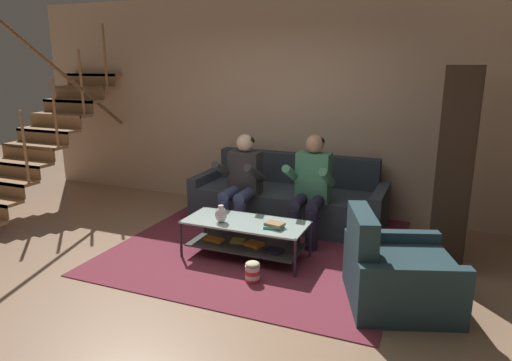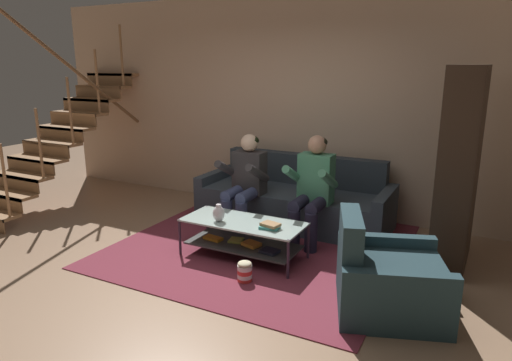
% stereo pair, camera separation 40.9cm
% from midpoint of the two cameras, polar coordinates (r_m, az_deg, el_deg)
% --- Properties ---
extents(ground, '(16.80, 16.80, 0.00)m').
position_cam_midpoint_polar(ground, '(4.47, -3.49, -12.13)').
color(ground, '#9B795C').
extents(back_partition, '(8.40, 0.12, 2.90)m').
position_cam_midpoint_polar(back_partition, '(6.26, 8.08, 9.28)').
color(back_partition, '#CFAE91').
rests_on(back_partition, ground).
extents(staircase_run, '(0.94, 2.63, 2.76)m').
position_cam_midpoint_polar(staircase_run, '(7.06, -21.94, 5.58)').
color(staircase_run, '#A5764D').
rests_on(staircase_run, ground).
extents(couch, '(2.43, 0.91, 0.84)m').
position_cam_midpoint_polar(couch, '(5.87, 6.85, -2.60)').
color(couch, '#333E47').
rests_on(couch, ground).
extents(person_seated_left, '(0.50, 0.58, 1.18)m').
position_cam_midpoint_polar(person_seated_left, '(5.47, 0.75, 0.14)').
color(person_seated_left, '#3B4267').
rests_on(person_seated_left, ground).
extents(person_seated_right, '(0.50, 0.58, 1.22)m').
position_cam_midpoint_polar(person_seated_right, '(5.15, 9.34, -0.70)').
color(person_seated_right, '#211E31').
rests_on(person_seated_right, ground).
extents(coffee_table, '(1.28, 0.55, 0.40)m').
position_cam_midpoint_polar(coffee_table, '(4.81, 0.85, -6.70)').
color(coffee_table, '#A9C0B8').
rests_on(coffee_table, ground).
extents(area_rug, '(3.00, 3.21, 0.01)m').
position_cam_midpoint_polar(area_rug, '(5.32, 3.57, -7.58)').
color(area_rug, maroon).
rests_on(area_rug, ground).
extents(vase, '(0.12, 0.12, 0.19)m').
position_cam_midpoint_polar(vase, '(4.73, -2.23, -4.16)').
color(vase, silver).
rests_on(vase, coffee_table).
extents(book_stack, '(0.21, 0.16, 0.06)m').
position_cam_midpoint_polar(book_stack, '(4.56, 4.34, -5.71)').
color(book_stack, teal).
rests_on(book_stack, coffee_table).
extents(bookshelf, '(0.35, 0.95, 1.99)m').
position_cam_midpoint_polar(bookshelf, '(5.05, 26.53, -0.41)').
color(bookshelf, '#302219').
rests_on(bookshelf, ground).
extents(armchair, '(1.09, 1.10, 0.82)m').
position_cam_midpoint_polar(armchair, '(4.05, 18.82, -11.69)').
color(armchair, '#253E45').
rests_on(armchair, ground).
extents(popcorn_tub, '(0.14, 0.14, 0.21)m').
position_cam_midpoint_polar(popcorn_tub, '(4.35, 1.32, -11.35)').
color(popcorn_tub, red).
rests_on(popcorn_tub, ground).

